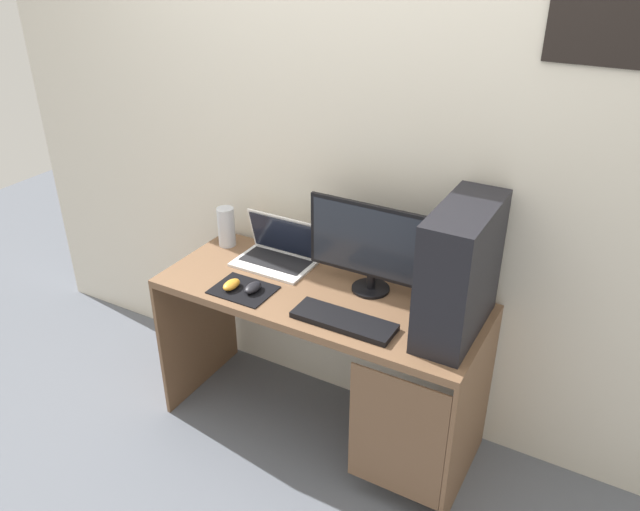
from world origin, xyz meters
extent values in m
plane|color=slate|center=(0.00, 0.00, 0.00)|extent=(8.00, 8.00, 0.00)
cube|color=beige|center=(0.00, 0.32, 1.30)|extent=(4.00, 0.04, 2.60)
cube|color=black|center=(0.88, 0.30, 1.87)|extent=(0.36, 0.01, 0.26)
cube|color=brown|center=(0.00, 0.00, 0.74)|extent=(1.43, 0.57, 0.03)
cube|color=brown|center=(-0.70, 0.00, 0.36)|extent=(0.02, 0.57, 0.72)
cube|color=brown|center=(0.70, 0.00, 0.36)|extent=(0.02, 0.57, 0.72)
cube|color=brown|center=(0.49, -0.28, 0.40)|extent=(0.40, 0.01, 0.58)
cube|color=black|center=(0.58, 0.02, 1.02)|extent=(0.20, 0.48, 0.52)
cylinder|color=black|center=(0.18, 0.13, 0.77)|extent=(0.16, 0.16, 0.01)
cylinder|color=black|center=(0.18, 0.13, 0.80)|extent=(0.04, 0.04, 0.06)
cube|color=black|center=(0.18, 0.12, 1.00)|extent=(0.57, 0.02, 0.33)
cube|color=#232833|center=(0.18, 0.11, 1.00)|extent=(0.54, 0.00, 0.30)
cube|color=white|center=(-0.31, 0.11, 0.77)|extent=(0.36, 0.23, 0.01)
cube|color=black|center=(-0.31, 0.13, 0.77)|extent=(0.32, 0.15, 0.00)
cube|color=white|center=(-0.31, 0.20, 0.88)|extent=(0.36, 0.06, 0.21)
cube|color=black|center=(-0.31, 0.19, 0.87)|extent=(0.33, 0.05, 0.19)
cylinder|color=#B7BCC6|center=(-0.61, 0.17, 0.86)|extent=(0.08, 0.08, 0.19)
cube|color=black|center=(0.20, -0.16, 0.77)|extent=(0.42, 0.14, 0.02)
cube|color=black|center=(-0.30, -0.15, 0.76)|extent=(0.26, 0.20, 0.00)
ellipsoid|color=black|center=(-0.25, -0.14, 0.78)|extent=(0.06, 0.10, 0.03)
ellipsoid|color=orange|center=(-0.35, -0.16, 0.78)|extent=(0.06, 0.10, 0.03)
camera|label=1|loc=(1.13, -2.00, 2.18)|focal=35.43mm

